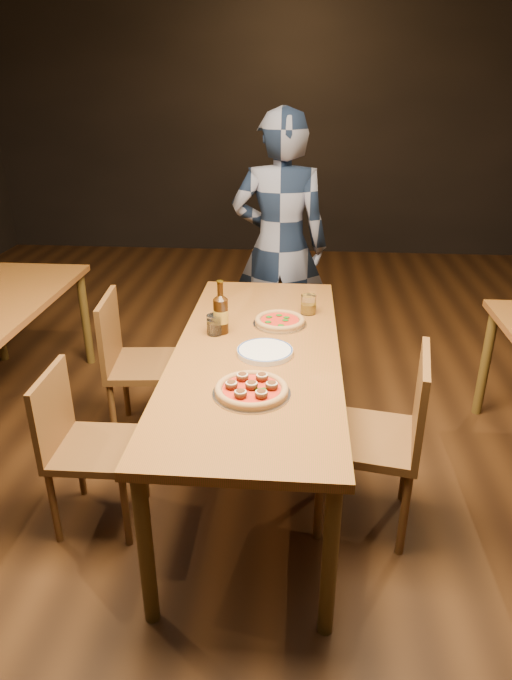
# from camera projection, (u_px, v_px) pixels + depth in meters

# --- Properties ---
(ground) EXTENTS (9.00, 9.00, 0.00)m
(ground) POSITION_uv_depth(u_px,v_px,m) (257.00, 473.00, 3.08)
(ground) COLOR black
(room_shell) EXTENTS (9.00, 9.00, 9.00)m
(room_shell) POSITION_uv_depth(u_px,v_px,m) (257.00, 104.00, 2.31)
(room_shell) COLOR black
(room_shell) RESTS_ON ground
(table_main) EXTENTS (0.80, 2.00, 0.75)m
(table_main) POSITION_uv_depth(u_px,v_px,m) (257.00, 362.00, 2.80)
(table_main) COLOR brown
(table_main) RESTS_ON ground
(chair_main_nw) EXTENTS (0.39, 0.39, 0.82)m
(chair_main_nw) POSITION_uv_depth(u_px,v_px,m) (96.00, 447.00, 2.60)
(chair_main_nw) COLOR brown
(chair_main_nw) RESTS_ON ground
(chair_main_sw) EXTENTS (0.46, 0.46, 0.90)m
(chair_main_sw) POSITION_uv_depth(u_px,v_px,m) (147.00, 364.00, 3.28)
(chair_main_sw) COLOR brown
(chair_main_sw) RESTS_ON ground
(chair_main_e) EXTENTS (0.51, 0.51, 0.94)m
(chair_main_e) POSITION_uv_depth(u_px,v_px,m) (369.00, 437.00, 2.58)
(chair_main_e) COLOR brown
(chair_main_e) RESTS_ON ground
(chair_end) EXTENTS (0.48, 0.48, 0.87)m
(chair_end) POSITION_uv_depth(u_px,v_px,m) (273.00, 311.00, 4.09)
(chair_end) COLOR brown
(chair_end) RESTS_ON ground
(pizza_meatball) EXTENTS (0.33, 0.33, 0.06)m
(pizza_meatball) POSITION_uv_depth(u_px,v_px,m) (252.00, 389.00, 2.36)
(pizza_meatball) COLOR #B7B7BF
(pizza_meatball) RESTS_ON table_main
(pizza_margherita) EXTENTS (0.29, 0.29, 0.04)m
(pizza_margherita) POSITION_uv_depth(u_px,v_px,m) (280.00, 321.00, 3.05)
(pizza_margherita) COLOR #B7B7BF
(pizza_margherita) RESTS_ON table_main
(plate_stack) EXTENTS (0.27, 0.27, 0.03)m
(plate_stack) POSITION_uv_depth(u_px,v_px,m) (265.00, 352.00, 2.71)
(plate_stack) COLOR white
(plate_stack) RESTS_ON table_main
(beer_bottle) EXTENTS (0.08, 0.08, 0.28)m
(beer_bottle) POSITION_uv_depth(u_px,v_px,m) (221.00, 315.00, 2.91)
(beer_bottle) COLOR black
(beer_bottle) RESTS_ON table_main
(water_glass) EXTENTS (0.08, 0.08, 0.10)m
(water_glass) POSITION_uv_depth(u_px,v_px,m) (215.00, 325.00, 2.91)
(water_glass) COLOR white
(water_glass) RESTS_ON table_main
(amber_glass) EXTENTS (0.09, 0.09, 0.11)m
(amber_glass) POSITION_uv_depth(u_px,v_px,m) (308.00, 304.00, 3.17)
(amber_glass) COLOR #AB7113
(amber_glass) RESTS_ON table_main
(diner) EXTENTS (0.66, 0.44, 1.81)m
(diner) POSITION_uv_depth(u_px,v_px,m) (280.00, 247.00, 3.89)
(diner) COLOR black
(diner) RESTS_ON ground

